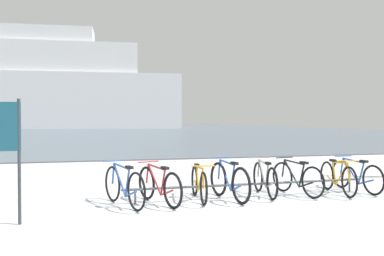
{
  "coord_description": "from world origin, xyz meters",
  "views": [
    {
      "loc": [
        -2.0,
        -6.36,
        1.62
      ],
      "look_at": [
        0.97,
        5.13,
        1.37
      ],
      "focal_mm": 38.73,
      "sensor_mm": 36.0,
      "label": 1
    }
  ],
  "objects_px": {
    "bicycle_0": "(124,186)",
    "bicycle_1": "(159,185)",
    "info_sign": "(2,140)",
    "bicycle_6": "(338,178)",
    "bicycle_7": "(356,176)",
    "bicycle_3": "(229,181)",
    "bicycle_2": "(199,183)",
    "bicycle_4": "(265,179)",
    "ferry_ship": "(32,87)",
    "bicycle_5": "(297,178)"
  },
  "relations": [
    {
      "from": "bicycle_3",
      "to": "bicycle_7",
      "type": "relative_size",
      "value": 0.97
    },
    {
      "from": "bicycle_1",
      "to": "info_sign",
      "type": "bearing_deg",
      "value": -158.96
    },
    {
      "from": "bicycle_5",
      "to": "bicycle_7",
      "type": "distance_m",
      "value": 1.51
    },
    {
      "from": "bicycle_3",
      "to": "bicycle_6",
      "type": "xyz_separation_m",
      "value": [
        2.53,
        0.08,
        -0.03
      ]
    },
    {
      "from": "bicycle_7",
      "to": "info_sign",
      "type": "distance_m",
      "value": 7.3
    },
    {
      "from": "bicycle_4",
      "to": "bicycle_7",
      "type": "xyz_separation_m",
      "value": [
        2.22,
        -0.02,
        -0.01
      ]
    },
    {
      "from": "bicycle_3",
      "to": "info_sign",
      "type": "relative_size",
      "value": 0.86
    },
    {
      "from": "bicycle_7",
      "to": "ferry_ship",
      "type": "distance_m",
      "value": 71.43
    },
    {
      "from": "bicycle_0",
      "to": "bicycle_1",
      "type": "bearing_deg",
      "value": 2.36
    },
    {
      "from": "bicycle_1",
      "to": "bicycle_7",
      "type": "relative_size",
      "value": 0.96
    },
    {
      "from": "bicycle_7",
      "to": "bicycle_3",
      "type": "bearing_deg",
      "value": -175.85
    },
    {
      "from": "ferry_ship",
      "to": "bicycle_2",
      "type": "bearing_deg",
      "value": -80.8
    },
    {
      "from": "bicycle_0",
      "to": "bicycle_3",
      "type": "height_order",
      "value": "bicycle_3"
    },
    {
      "from": "bicycle_1",
      "to": "bicycle_7",
      "type": "distance_m",
      "value": 4.55
    },
    {
      "from": "bicycle_2",
      "to": "bicycle_3",
      "type": "distance_m",
      "value": 0.61
    },
    {
      "from": "bicycle_6",
      "to": "bicycle_1",
      "type": "bearing_deg",
      "value": -178.36
    },
    {
      "from": "bicycle_2",
      "to": "bicycle_0",
      "type": "bearing_deg",
      "value": -173.72
    },
    {
      "from": "bicycle_4",
      "to": "ferry_ship",
      "type": "distance_m",
      "value": 70.97
    },
    {
      "from": "bicycle_7",
      "to": "info_sign",
      "type": "bearing_deg",
      "value": -169.98
    },
    {
      "from": "bicycle_2",
      "to": "bicycle_7",
      "type": "height_order",
      "value": "bicycle_7"
    },
    {
      "from": "bicycle_0",
      "to": "bicycle_7",
      "type": "relative_size",
      "value": 0.98
    },
    {
      "from": "bicycle_1",
      "to": "bicycle_5",
      "type": "relative_size",
      "value": 1.04
    },
    {
      "from": "ferry_ship",
      "to": "info_sign",
      "type": "bearing_deg",
      "value": -83.67
    },
    {
      "from": "bicycle_0",
      "to": "bicycle_4",
      "type": "height_order",
      "value": "bicycle_0"
    },
    {
      "from": "bicycle_4",
      "to": "ferry_ship",
      "type": "relative_size",
      "value": 0.03
    },
    {
      "from": "bicycle_2",
      "to": "ferry_ship",
      "type": "distance_m",
      "value": 70.87
    },
    {
      "from": "bicycle_6",
      "to": "ferry_ship",
      "type": "xyz_separation_m",
      "value": [
        -14.41,
        69.64,
        6.99
      ]
    },
    {
      "from": "bicycle_1",
      "to": "bicycle_6",
      "type": "bearing_deg",
      "value": 1.64
    },
    {
      "from": "bicycle_6",
      "to": "ferry_ship",
      "type": "relative_size",
      "value": 0.03
    },
    {
      "from": "bicycle_6",
      "to": "ferry_ship",
      "type": "distance_m",
      "value": 71.46
    },
    {
      "from": "ferry_ship",
      "to": "bicycle_3",
      "type": "bearing_deg",
      "value": -80.33
    },
    {
      "from": "bicycle_7",
      "to": "info_sign",
      "type": "height_order",
      "value": "info_sign"
    },
    {
      "from": "bicycle_0",
      "to": "info_sign",
      "type": "xyz_separation_m",
      "value": [
        -1.92,
        -0.97,
        0.94
      ]
    },
    {
      "from": "info_sign",
      "to": "ferry_ship",
      "type": "xyz_separation_m",
      "value": [
        -7.85,
        70.75,
        6.03
      ]
    },
    {
      "from": "bicycle_0",
      "to": "info_sign",
      "type": "distance_m",
      "value": 2.35
    },
    {
      "from": "bicycle_4",
      "to": "bicycle_7",
      "type": "distance_m",
      "value": 2.22
    },
    {
      "from": "bicycle_0",
      "to": "bicycle_3",
      "type": "distance_m",
      "value": 2.11
    },
    {
      "from": "info_sign",
      "to": "bicycle_3",
      "type": "bearing_deg",
      "value": 14.4
    },
    {
      "from": "info_sign",
      "to": "bicycle_6",
      "type": "bearing_deg",
      "value": 9.61
    },
    {
      "from": "bicycle_2",
      "to": "bicycle_5",
      "type": "bearing_deg",
      "value": 1.54
    },
    {
      "from": "bicycle_1",
      "to": "bicycle_3",
      "type": "distance_m",
      "value": 1.44
    },
    {
      "from": "bicycle_0",
      "to": "bicycle_5",
      "type": "distance_m",
      "value": 3.7
    },
    {
      "from": "bicycle_4",
      "to": "info_sign",
      "type": "height_order",
      "value": "info_sign"
    },
    {
      "from": "bicycle_0",
      "to": "bicycle_1",
      "type": "distance_m",
      "value": 0.67
    },
    {
      "from": "bicycle_3",
      "to": "ferry_ship",
      "type": "height_order",
      "value": "ferry_ship"
    },
    {
      "from": "info_sign",
      "to": "bicycle_5",
      "type": "bearing_deg",
      "value": 12.0
    },
    {
      "from": "bicycle_3",
      "to": "bicycle_4",
      "type": "xyz_separation_m",
      "value": [
        0.89,
        0.25,
        -0.02
      ]
    },
    {
      "from": "bicycle_0",
      "to": "bicycle_5",
      "type": "bearing_deg",
      "value": 3.47
    },
    {
      "from": "bicycle_2",
      "to": "ferry_ship",
      "type": "relative_size",
      "value": 0.03
    },
    {
      "from": "bicycle_1",
      "to": "bicycle_6",
      "type": "height_order",
      "value": "bicycle_1"
    }
  ]
}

